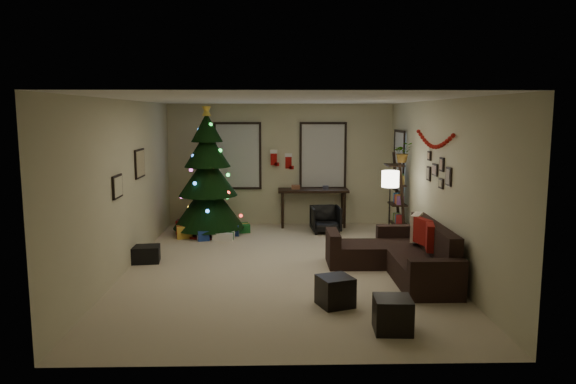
# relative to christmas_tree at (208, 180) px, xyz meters

# --- Properties ---
(floor) EXTENTS (7.00, 7.00, 0.00)m
(floor) POSITION_rel_christmas_tree_xyz_m (1.51, -2.51, -1.13)
(floor) COLOR #C7B696
(floor) RESTS_ON ground
(ceiling) EXTENTS (7.00, 7.00, 0.00)m
(ceiling) POSITION_rel_christmas_tree_xyz_m (1.51, -2.51, 1.57)
(ceiling) COLOR white
(ceiling) RESTS_ON floor
(wall_back) EXTENTS (5.00, 0.00, 5.00)m
(wall_back) POSITION_rel_christmas_tree_xyz_m (1.51, 0.99, 0.22)
(wall_back) COLOR beige
(wall_back) RESTS_ON floor
(wall_front) EXTENTS (5.00, 0.00, 5.00)m
(wall_front) POSITION_rel_christmas_tree_xyz_m (1.51, -6.01, 0.22)
(wall_front) COLOR beige
(wall_front) RESTS_ON floor
(wall_left) EXTENTS (0.00, 7.00, 7.00)m
(wall_left) POSITION_rel_christmas_tree_xyz_m (-0.99, -2.51, 0.22)
(wall_left) COLOR beige
(wall_left) RESTS_ON floor
(wall_right) EXTENTS (0.00, 7.00, 7.00)m
(wall_right) POSITION_rel_christmas_tree_xyz_m (4.01, -2.51, 0.22)
(wall_right) COLOR beige
(wall_right) RESTS_ON floor
(window_back_left) EXTENTS (1.05, 0.06, 1.50)m
(window_back_left) POSITION_rel_christmas_tree_xyz_m (0.56, 0.96, 0.42)
(window_back_left) COLOR #728CB2
(window_back_left) RESTS_ON wall_back
(window_back_right) EXTENTS (1.05, 0.06, 1.50)m
(window_back_right) POSITION_rel_christmas_tree_xyz_m (2.46, 0.96, 0.42)
(window_back_right) COLOR #728CB2
(window_back_right) RESTS_ON wall_back
(window_right_wall) EXTENTS (0.06, 0.90, 1.30)m
(window_right_wall) POSITION_rel_christmas_tree_xyz_m (3.98, 0.04, 0.37)
(window_right_wall) COLOR #728CB2
(window_right_wall) RESTS_ON wall_right
(christmas_tree) EXTENTS (1.47, 1.47, 2.73)m
(christmas_tree) POSITION_rel_christmas_tree_xyz_m (0.00, 0.00, 0.00)
(christmas_tree) COLOR black
(christmas_tree) RESTS_ON floor
(presents) EXTENTS (1.50, 1.01, 0.28)m
(presents) POSITION_rel_christmas_tree_xyz_m (0.08, -0.24, -1.02)
(presents) COLOR navy
(presents) RESTS_ON floor
(sofa) EXTENTS (1.67, 2.44, 0.82)m
(sofa) POSITION_rel_christmas_tree_xyz_m (3.38, -2.90, -0.86)
(sofa) COLOR black
(sofa) RESTS_ON floor
(pillow_red_a) EXTENTS (0.19, 0.42, 0.40)m
(pillow_red_a) POSITION_rel_christmas_tree_xyz_m (3.72, -3.18, -0.49)
(pillow_red_a) COLOR maroon
(pillow_red_a) RESTS_ON sofa
(pillow_red_b) EXTENTS (0.22, 0.42, 0.41)m
(pillow_red_b) POSITION_rel_christmas_tree_xyz_m (3.72, -2.77, -0.49)
(pillow_red_b) COLOR maroon
(pillow_red_b) RESTS_ON sofa
(pillow_cream) EXTENTS (0.30, 0.46, 0.45)m
(pillow_cream) POSITION_rel_christmas_tree_xyz_m (3.72, -2.41, -0.50)
(pillow_cream) COLOR beige
(pillow_cream) RESTS_ON sofa
(ottoman_near) EXTENTS (0.53, 0.53, 0.39)m
(ottoman_near) POSITION_rel_christmas_tree_xyz_m (2.16, -4.33, -0.93)
(ottoman_near) COLOR black
(ottoman_near) RESTS_ON floor
(ottoman_far) EXTENTS (0.44, 0.44, 0.40)m
(ottoman_far) POSITION_rel_christmas_tree_xyz_m (2.73, -5.19, -0.93)
(ottoman_far) COLOR black
(ottoman_far) RESTS_ON floor
(desk) EXTENTS (1.54, 0.55, 0.83)m
(desk) POSITION_rel_christmas_tree_xyz_m (2.22, 0.71, -0.39)
(desk) COLOR black
(desk) RESTS_ON floor
(desk_chair) EXTENTS (0.58, 0.55, 0.57)m
(desk_chair) POSITION_rel_christmas_tree_xyz_m (2.45, 0.06, -0.85)
(desk_chair) COLOR black
(desk_chair) RESTS_ON floor
(bookshelf) EXTENTS (0.30, 0.51, 1.73)m
(bookshelf) POSITION_rel_christmas_tree_xyz_m (3.81, -0.65, -0.29)
(bookshelf) COLOR black
(bookshelf) RESTS_ON floor
(potted_plant) EXTENTS (0.49, 0.43, 0.50)m
(potted_plant) POSITION_rel_christmas_tree_xyz_m (3.81, -0.91, 0.68)
(potted_plant) COLOR #4C4C4C
(potted_plant) RESTS_ON bookshelf
(floor_lamp) EXTENTS (0.31, 0.31, 1.47)m
(floor_lamp) POSITION_rel_christmas_tree_xyz_m (3.46, -1.49, 0.10)
(floor_lamp) COLOR black
(floor_lamp) RESTS_ON floor
(art_map) EXTENTS (0.04, 0.60, 0.50)m
(art_map) POSITION_rel_christmas_tree_xyz_m (-0.97, -1.64, 0.49)
(art_map) COLOR black
(art_map) RESTS_ON wall_left
(art_abstract) EXTENTS (0.04, 0.45, 0.35)m
(art_abstract) POSITION_rel_christmas_tree_xyz_m (-0.97, -3.02, 0.27)
(art_abstract) COLOR black
(art_abstract) RESTS_ON wall_left
(gallery) EXTENTS (0.03, 1.25, 0.54)m
(gallery) POSITION_rel_christmas_tree_xyz_m (3.99, -2.58, 0.44)
(gallery) COLOR black
(gallery) RESTS_ON wall_right
(garland) EXTENTS (0.08, 1.90, 0.30)m
(garland) POSITION_rel_christmas_tree_xyz_m (3.96, -2.37, 0.94)
(garland) COLOR #A5140C
(garland) RESTS_ON wall_right
(stocking_left) EXTENTS (0.20, 0.05, 0.36)m
(stocking_left) POSITION_rel_christmas_tree_xyz_m (1.36, 0.88, 0.39)
(stocking_left) COLOR #990F0C
(stocking_left) RESTS_ON wall_back
(stocking_right) EXTENTS (0.20, 0.05, 0.36)m
(stocking_right) POSITION_rel_christmas_tree_xyz_m (1.69, 1.00, 0.30)
(stocking_right) COLOR #990F0C
(stocking_right) RESTS_ON wall_back
(storage_bin) EXTENTS (0.60, 0.44, 0.28)m
(storage_bin) POSITION_rel_christmas_tree_xyz_m (-0.85, -2.18, -0.99)
(storage_bin) COLOR black
(storage_bin) RESTS_ON floor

